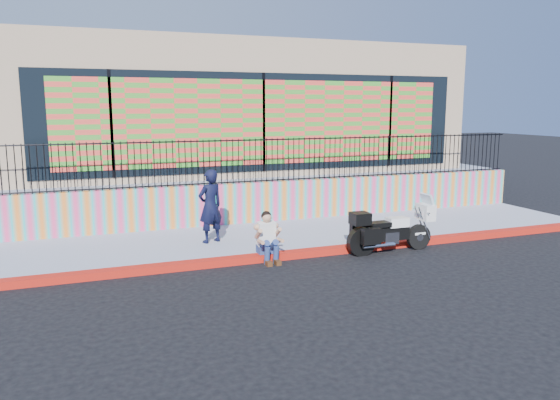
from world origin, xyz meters
name	(u,v)px	position (x,y,z in m)	size (l,w,h in m)	color
ground	(324,254)	(0.00, 0.00, 0.00)	(90.00, 90.00, 0.00)	black
red_curb	(324,251)	(0.00, 0.00, 0.07)	(16.00, 0.30, 0.15)	#A80C0E
sidewalk	(296,235)	(0.00, 1.65, 0.07)	(16.00, 3.00, 0.15)	gray
mural_wall	(274,201)	(0.00, 3.25, 0.70)	(16.00, 0.20, 1.10)	#F8417E
metal_fence	(274,160)	(0.00, 3.25, 1.85)	(15.80, 0.04, 1.20)	black
elevated_platform	(226,181)	(0.00, 8.35, 0.62)	(16.00, 10.00, 1.25)	gray
storefront_building	(227,108)	(0.00, 8.13, 3.25)	(14.00, 8.06, 4.00)	tan
police_motorcycle	(389,229)	(1.47, -0.36, 0.55)	(2.11, 0.70, 1.31)	black
police_officer	(210,206)	(-2.26, 1.44, 1.01)	(0.63, 0.41, 1.72)	black
seated_man	(269,241)	(-1.37, -0.11, 0.45)	(0.54, 0.71, 1.06)	navy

